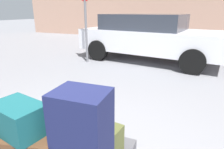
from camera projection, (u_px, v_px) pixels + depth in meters
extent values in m
cylinder|color=black|center=(48.00, 143.00, 2.14)|extent=(0.24, 0.06, 0.24)
cube|color=#4C5128|center=(81.00, 138.00, 1.64)|extent=(0.69, 0.41, 0.28)
cube|color=#191E47|center=(83.00, 140.00, 1.29)|extent=(0.36, 0.29, 0.70)
cube|color=#144C51|center=(19.00, 118.00, 1.34)|extent=(0.41, 0.31, 0.22)
cube|color=silver|center=(151.00, 40.00, 6.07)|extent=(4.51, 2.39, 0.64)
cube|color=#2D333D|center=(144.00, 22.00, 6.02)|extent=(2.61, 1.91, 0.46)
cylinder|color=black|center=(202.00, 50.00, 6.17)|extent=(0.66, 0.31, 0.64)
cylinder|color=black|center=(193.00, 61.00, 4.78)|extent=(0.66, 0.31, 0.64)
cylinder|color=black|center=(123.00, 43.00, 7.55)|extent=(0.66, 0.31, 0.64)
cylinder|color=black|center=(98.00, 50.00, 6.16)|extent=(0.66, 0.31, 0.64)
cylinder|color=slate|center=(86.00, 24.00, 5.70)|extent=(0.07, 0.07, 2.27)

